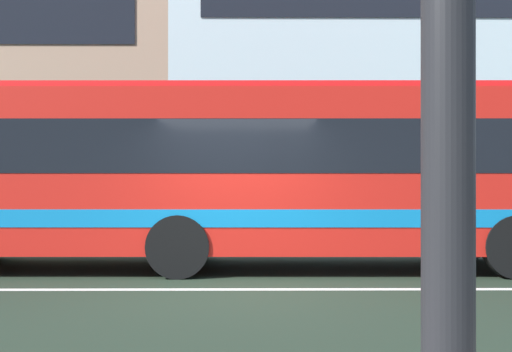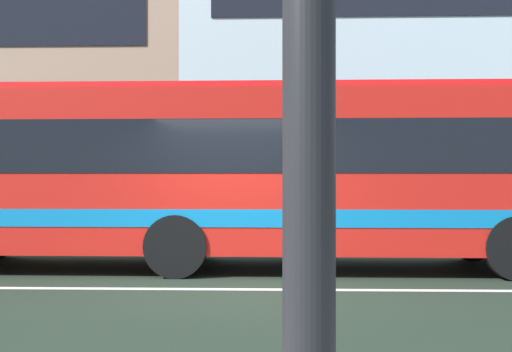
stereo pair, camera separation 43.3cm
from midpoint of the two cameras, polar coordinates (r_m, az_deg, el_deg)
ground_plane at (r=9.15m, az=-3.21°, el=-10.13°), size 160.00×160.00×0.00m
lane_centre_line at (r=9.15m, az=-3.21°, el=-10.10°), size 60.00×0.16×0.01m
apartment_block_right at (r=26.02m, az=21.14°, el=11.00°), size 24.14×9.86×13.20m
transit_bus at (r=11.19m, az=-3.85°, el=0.60°), size 11.26×2.70×3.13m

